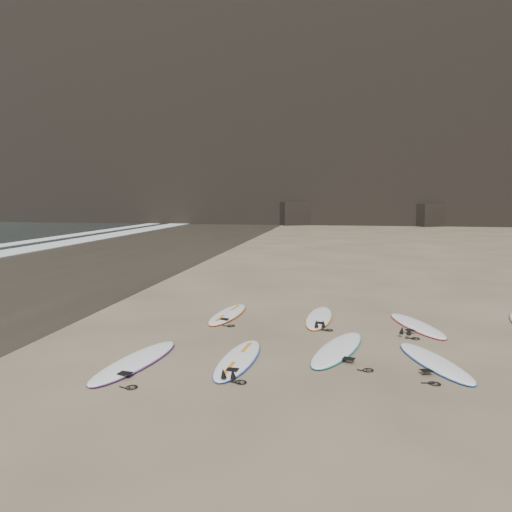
% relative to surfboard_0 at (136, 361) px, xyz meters
% --- Properties ---
extents(ground, '(240.00, 240.00, 0.00)m').
position_rel_surfboard_0_xyz_m(ground, '(4.30, 1.06, -0.05)').
color(ground, '#897559').
rests_on(ground, ground).
extents(wet_sand, '(12.00, 200.00, 0.01)m').
position_rel_surfboard_0_xyz_m(wet_sand, '(-8.70, 11.06, -0.04)').
color(wet_sand, '#383026').
rests_on(wet_sand, ground).
extents(surfboard_0, '(1.08, 2.75, 0.10)m').
position_rel_surfboard_0_xyz_m(surfboard_0, '(0.00, 0.00, 0.00)').
color(surfboard_0, white).
rests_on(surfboard_0, ground).
extents(surfboard_1, '(0.74, 2.51, 0.09)m').
position_rel_surfboard_0_xyz_m(surfboard_1, '(1.84, 0.46, -0.00)').
color(surfboard_1, white).
rests_on(surfboard_1, ground).
extents(surfboard_2, '(1.36, 2.72, 0.10)m').
position_rel_surfboard_0_xyz_m(surfboard_2, '(3.68, 1.40, -0.00)').
color(surfboard_2, white).
rests_on(surfboard_2, ground).
extents(surfboard_3, '(1.38, 2.46, 0.09)m').
position_rel_surfboard_0_xyz_m(surfboard_3, '(5.44, 0.92, -0.00)').
color(surfboard_3, white).
rests_on(surfboard_3, ground).
extents(surfboard_5, '(0.83, 2.48, 0.09)m').
position_rel_surfboard_0_xyz_m(surfboard_5, '(0.84, 3.93, -0.00)').
color(surfboard_5, white).
rests_on(surfboard_5, ground).
extents(surfboard_6, '(0.74, 2.49, 0.09)m').
position_rel_surfboard_0_xyz_m(surfboard_6, '(3.19, 3.97, -0.00)').
color(surfboard_6, white).
rests_on(surfboard_6, ground).
extents(surfboard_7, '(1.38, 2.47, 0.09)m').
position_rel_surfboard_0_xyz_m(surfboard_7, '(5.50, 3.59, -0.00)').
color(surfboard_7, white).
rests_on(surfboard_7, ground).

